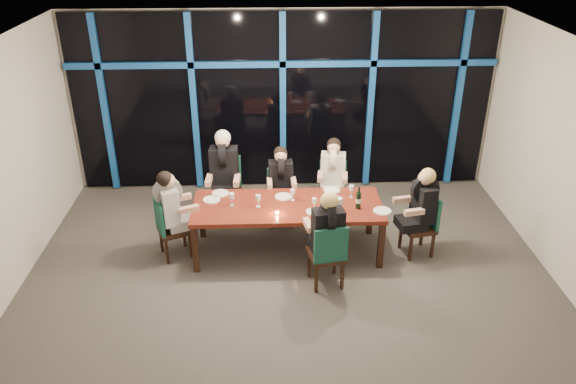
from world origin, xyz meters
name	(u,v)px	position (x,y,z in m)	size (l,w,h in m)	color
room	(290,140)	(0.00, 0.00, 2.02)	(7.04, 7.00, 3.02)	#514D48
window_wall	(283,100)	(0.01, 2.93, 1.55)	(6.86, 0.43, 2.94)	black
dining_table	(287,209)	(0.00, 0.80, 0.68)	(2.60, 1.00, 0.75)	maroon
chair_far_left	(226,185)	(-0.92, 1.81, 0.56)	(0.48, 0.48, 1.01)	black
chair_far_mid	(281,193)	(-0.07, 1.66, 0.48)	(0.41, 0.41, 0.86)	black
chair_far_right	(332,186)	(0.74, 1.84, 0.50)	(0.47, 0.47, 0.89)	black
chair_end_left	(168,226)	(-1.64, 0.73, 0.50)	(0.54, 0.54, 0.89)	black
chair_end_right	(424,222)	(1.89, 0.70, 0.50)	(0.49, 0.49, 0.89)	black
chair_near_mid	(328,253)	(0.48, -0.05, 0.52)	(0.50, 0.50, 0.93)	black
diner_far_left	(224,164)	(-0.92, 1.73, 0.96)	(0.51, 0.63, 0.98)	black
diner_far_mid	(281,175)	(-0.07, 1.59, 0.82)	(0.44, 0.54, 0.84)	black
diner_far_right	(333,167)	(0.73, 1.76, 0.86)	(0.47, 0.58, 0.87)	silver
diner_end_left	(171,202)	(-1.57, 0.76, 0.85)	(0.61, 0.55, 0.87)	black
diner_end_right	(422,200)	(1.82, 0.69, 0.86)	(0.60, 0.49, 0.87)	black
diner_near_mid	(327,224)	(0.47, 0.02, 0.89)	(0.50, 0.61, 0.90)	black
plate_far_left	(220,193)	(-0.94, 1.16, 0.76)	(0.24, 0.24, 0.01)	white
plate_far_mid	(283,197)	(-0.05, 1.03, 0.76)	(0.24, 0.24, 0.01)	white
plate_far_right	(332,190)	(0.65, 1.20, 0.76)	(0.24, 0.24, 0.01)	white
plate_end_left	(212,200)	(-1.05, 0.97, 0.76)	(0.24, 0.24, 0.01)	white
plate_end_right	(382,211)	(1.26, 0.57, 0.76)	(0.24, 0.24, 0.01)	white
plate_near_mid	(315,212)	(0.36, 0.58, 0.76)	(0.24, 0.24, 0.01)	white
wine_bottle	(358,200)	(0.95, 0.67, 0.87)	(0.07, 0.07, 0.32)	black
water_pitcher	(337,205)	(0.66, 0.57, 0.86)	(0.13, 0.12, 0.21)	silver
tea_light	(277,213)	(-0.15, 0.55, 0.76)	(0.05, 0.05, 0.03)	#FFA04C
wine_glass_a	(258,198)	(-0.40, 0.76, 0.88)	(0.07, 0.07, 0.18)	white
wine_glass_b	(293,192)	(0.08, 0.93, 0.87)	(0.06, 0.06, 0.16)	silver
wine_glass_c	(314,201)	(0.36, 0.66, 0.87)	(0.06, 0.06, 0.17)	silver
wine_glass_d	(232,197)	(-0.76, 0.81, 0.89)	(0.07, 0.07, 0.19)	silver
wine_glass_e	(351,189)	(0.90, 0.99, 0.88)	(0.07, 0.07, 0.18)	silver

